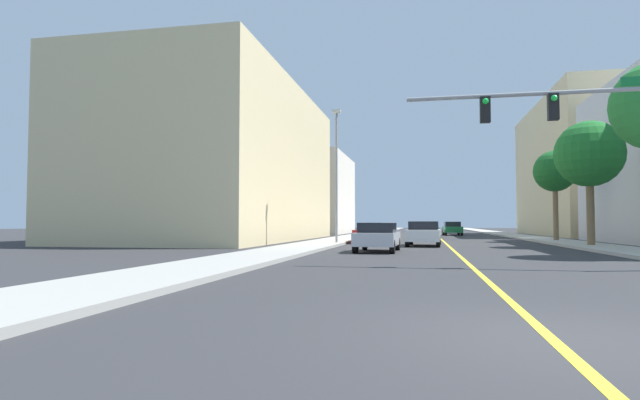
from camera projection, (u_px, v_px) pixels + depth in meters
name	position (u px, v px, depth m)	size (l,w,h in m)	color
ground	(440.00, 238.00, 47.32)	(192.00, 192.00, 0.00)	#2D2D30
sidewalk_left	(355.00, 237.00, 48.90)	(3.02, 168.00, 0.15)	#9E9B93
sidewalk_right	(530.00, 238.00, 45.74)	(3.02, 168.00, 0.15)	#B2ADA3
lane_marking_center	(440.00, 238.00, 47.32)	(0.16, 144.00, 0.01)	yellow
building_left_near	(222.00, 165.00, 42.16)	(13.23, 27.27, 12.43)	beige
building_left_far	(283.00, 195.00, 67.70)	(17.06, 16.37, 10.17)	silver
building_right_far	(599.00, 168.00, 56.44)	(12.96, 26.08, 14.88)	beige
traffic_signal_mast	(605.00, 127.00, 15.74)	(8.95, 0.36, 5.76)	gray
street_lamp	(336.00, 169.00, 32.69)	(0.56, 0.28, 8.57)	gray
palm_mid	(589.00, 155.00, 28.95)	(3.77, 3.77, 7.08)	brown
palm_far	(555.00, 172.00, 37.02)	(3.01, 3.01, 6.53)	brown
car_blue	(428.00, 230.00, 44.22)	(2.08, 4.07, 1.50)	#1E389E
car_black	(428.00, 230.00, 50.01)	(1.91, 4.18, 1.31)	black
car_green	(452.00, 228.00, 56.67)	(2.08, 4.21, 1.53)	#196638
car_red	(370.00, 233.00, 35.13)	(1.92, 4.49, 1.41)	red
car_silver	(378.00, 236.00, 24.60)	(2.02, 4.23, 1.40)	#BCBCC1
car_white	(424.00, 233.00, 30.72)	(2.13, 4.60, 1.48)	white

